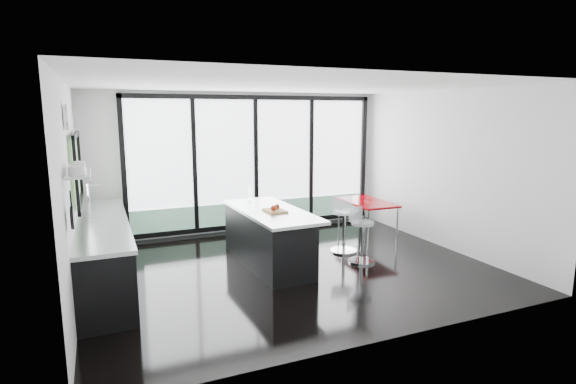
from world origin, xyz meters
name	(u,v)px	position (x,y,z in m)	size (l,w,h in m)	color
floor	(290,267)	(0.00, 0.00, 0.00)	(6.00, 5.00, 0.00)	black
ceiling	(290,85)	(0.00, 0.00, 2.80)	(6.00, 5.00, 0.00)	white
wall_back	(254,169)	(0.27, 2.47, 1.27)	(6.00, 0.09, 2.80)	silver
wall_front	(387,213)	(0.00, -2.50, 1.40)	(6.00, 0.00, 2.80)	silver
wall_left	(73,178)	(-2.97, 0.27, 1.56)	(0.26, 5.00, 2.80)	silver
wall_right	(445,170)	(3.00, 0.00, 1.40)	(0.00, 5.00, 2.80)	silver
counter_cabinets	(104,252)	(-2.67, 0.40, 0.46)	(0.69, 3.24, 1.36)	black
island	(267,237)	(-0.25, 0.31, 0.45)	(0.99, 2.20, 1.15)	black
bar_stool_near	(362,242)	(1.19, -0.21, 0.34)	(0.43, 0.43, 0.68)	silver
bar_stool_far	(344,231)	(1.19, 0.38, 0.37)	(0.47, 0.47, 0.74)	silver
red_table	(367,218)	(2.16, 1.16, 0.34)	(0.73, 1.27, 0.68)	#850006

